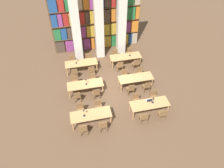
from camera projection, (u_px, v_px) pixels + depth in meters
ground_plane at (111, 89)px, 14.29m from camera, size 40.00×40.00×0.00m
bookshelf_bank at (96, 17)px, 16.08m from camera, size 6.70×0.35×5.50m
pillar_left at (75, 22)px, 14.78m from camera, size 0.60×0.60×6.00m
pillar_center at (99, 19)px, 15.04m from camera, size 0.60×0.60×6.00m
pillar_right at (122, 17)px, 15.31m from camera, size 0.60×0.60×6.00m
reading_table_0 at (91, 115)px, 11.85m from camera, size 2.23×0.81×0.73m
chair_0 at (83, 129)px, 11.39m from camera, size 0.42×0.40×0.88m
chair_1 at (80, 109)px, 12.37m from camera, size 0.42×0.40×0.88m
chair_2 at (103, 125)px, 11.56m from camera, size 0.42×0.40×0.88m
chair_3 at (99, 106)px, 12.54m from camera, size 0.42×0.40×0.88m
desk_lamp_0 at (84, 112)px, 11.50m from camera, size 0.14×0.14×0.48m
reading_table_1 at (149, 104)px, 12.42m from camera, size 2.23×0.81×0.73m
chair_4 at (144, 117)px, 11.96m from camera, size 0.42×0.40×0.88m
chair_5 at (136, 99)px, 12.94m from camera, size 0.42×0.40×0.88m
chair_6 at (163, 114)px, 12.14m from camera, size 0.42×0.40×0.88m
chair_7 at (154, 96)px, 13.12m from camera, size 0.42×0.40×0.88m
desk_lamp_1 at (153, 99)px, 12.24m from camera, size 0.14×0.14×0.42m
laptop at (149, 100)px, 12.50m from camera, size 0.32×0.22×0.21m
reading_table_2 at (85, 85)px, 13.61m from camera, size 2.23×0.81×0.73m
chair_8 at (77, 96)px, 13.14m from camera, size 0.42×0.40×0.88m
chair_9 at (75, 81)px, 14.12m from camera, size 0.42×0.40×0.88m
chair_10 at (96, 93)px, 13.33m from camera, size 0.42×0.40×0.88m
chair_11 at (93, 79)px, 14.31m from camera, size 0.42×0.40×0.88m
desk_lamp_2 at (86, 81)px, 13.35m from camera, size 0.14×0.14×0.43m
reading_table_3 at (136, 78)px, 14.07m from camera, size 2.23×0.81×0.73m
chair_12 at (131, 89)px, 13.61m from camera, size 0.42×0.40×0.88m
chair_13 at (125, 75)px, 14.59m from camera, size 0.42×0.40×0.88m
chair_14 at (147, 86)px, 13.78m from camera, size 0.42×0.40×0.88m
chair_15 at (140, 73)px, 14.76m from camera, size 0.42×0.40×0.88m
reading_table_4 at (81, 64)px, 15.22m from camera, size 2.23×0.81×0.73m
chair_16 at (75, 73)px, 14.76m from camera, size 0.42×0.40×0.88m
chair_17 at (73, 61)px, 15.74m from camera, size 0.42×0.40×0.88m
chair_18 at (91, 70)px, 14.94m from camera, size 0.42×0.40×0.88m
chair_19 at (89, 59)px, 15.93m from camera, size 0.42×0.40×0.88m
desk_lamp_3 at (76, 59)px, 14.92m from camera, size 0.14×0.14×0.48m
reading_table_5 at (126, 57)px, 15.78m from camera, size 2.23×0.81×0.73m
chair_20 at (120, 66)px, 15.31m from camera, size 0.42×0.40×0.88m
chair_21 at (115, 55)px, 16.30m from camera, size 0.42×0.40×0.88m
chair_22 at (136, 64)px, 15.50m from camera, size 0.42×0.40×0.88m
chair_23 at (130, 53)px, 16.48m from camera, size 0.42×0.40×0.88m
desk_lamp_4 at (130, 52)px, 15.56m from camera, size 0.14×0.14×0.50m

